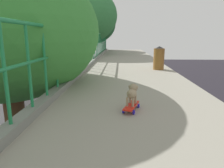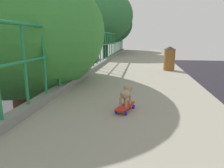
# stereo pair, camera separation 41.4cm
# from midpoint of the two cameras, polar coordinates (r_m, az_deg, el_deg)

# --- Properties ---
(city_bus) EXTENTS (2.61, 10.21, 3.16)m
(city_bus) POSITION_cam_midpoint_polar(r_m,az_deg,el_deg) (20.24, -18.30, -0.89)
(city_bus) COLOR white
(city_bus) RESTS_ON ground
(roadside_tree_mid) EXTENTS (4.63, 4.63, 8.29)m
(roadside_tree_mid) POSITION_cam_midpoint_polar(r_m,az_deg,el_deg) (5.94, -23.37, 12.46)
(roadside_tree_mid) COLOR brown
(roadside_tree_mid) RESTS_ON ground
(roadside_tree_far) EXTENTS (5.24, 5.24, 9.77)m
(roadside_tree_far) POSITION_cam_midpoint_polar(r_m,az_deg,el_deg) (14.58, -4.13, 18.11)
(roadside_tree_far) COLOR brown
(roadside_tree_far) RESTS_ON ground
(roadside_tree_farthest) EXTENTS (4.64, 4.64, 9.14)m
(roadside_tree_farthest) POSITION_cam_midpoint_polar(r_m,az_deg,el_deg) (18.05, -1.28, 16.07)
(roadside_tree_farthest) COLOR #47322D
(roadside_tree_farthest) RESTS_ON ground
(toy_skateboard) EXTENTS (0.30, 0.52, 0.09)m
(toy_skateboard) POSITION_cam_midpoint_polar(r_m,az_deg,el_deg) (3.26, 7.37, -6.33)
(toy_skateboard) COLOR red
(toy_skateboard) RESTS_ON overpass_deck
(small_dog) EXTENTS (0.22, 0.34, 0.32)m
(small_dog) POSITION_cam_midpoint_polar(r_m,az_deg,el_deg) (3.22, 7.67, -2.41)
(small_dog) COLOR gray
(small_dog) RESTS_ON toy_skateboard
(litter_bin) EXTENTS (0.38, 0.38, 0.82)m
(litter_bin) POSITION_cam_midpoint_polar(r_m,az_deg,el_deg) (7.44, 17.28, 6.89)
(litter_bin) COLOR brown
(litter_bin) RESTS_ON overpass_deck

